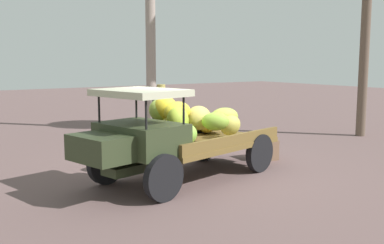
{
  "coord_description": "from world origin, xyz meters",
  "views": [
    {
      "loc": [
        5.26,
        7.75,
        2.36
      ],
      "look_at": [
        0.15,
        0.26,
        1.12
      ],
      "focal_mm": 42.38,
      "sensor_mm": 36.0,
      "label": 1
    }
  ],
  "objects": [
    {
      "name": "ground_plane",
      "position": [
        0.0,
        0.0,
        0.0
      ],
      "size": [
        60.0,
        60.0,
        0.0
      ],
      "primitive_type": "plane",
      "color": "brown"
    },
    {
      "name": "truck",
      "position": [
        0.6,
        0.3,
        0.93
      ],
      "size": [
        4.65,
        2.52,
        1.85
      ],
      "rotation": [
        0.0,
        0.0,
        0.22
      ],
      "color": "#2F3821",
      "rests_on": "ground"
    },
    {
      "name": "farmer",
      "position": [
        -0.25,
        -1.62,
        1.02
      ],
      "size": [
        0.55,
        0.51,
        1.79
      ],
      "rotation": [
        0.0,
        0.0,
        1.91
      ],
      "color": "#373F4A",
      "rests_on": "ground"
    },
    {
      "name": "wooden_crate",
      "position": [
        -2.22,
        -0.1,
        0.24
      ],
      "size": [
        0.51,
        0.63,
        0.48
      ],
      "primitive_type": "cube",
      "rotation": [
        0.0,
        0.0,
        1.43
      ],
      "color": "brown",
      "rests_on": "ground"
    },
    {
      "name": "loose_banana_bunch",
      "position": [
        0.85,
        -1.99,
        0.18
      ],
      "size": [
        0.66,
        0.58,
        0.38
      ],
      "primitive_type": "ellipsoid",
      "rotation": [
        0.0,
        -0.03,
        0.39
      ],
      "color": "gold",
      "rests_on": "ground"
    }
  ]
}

